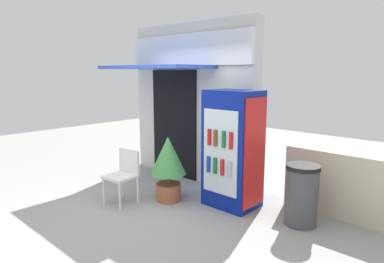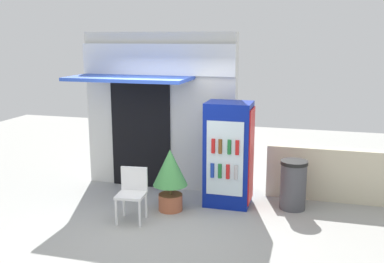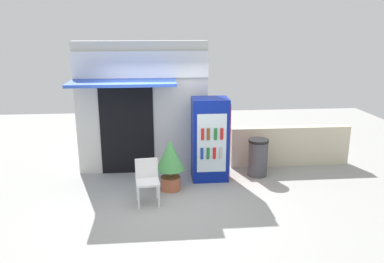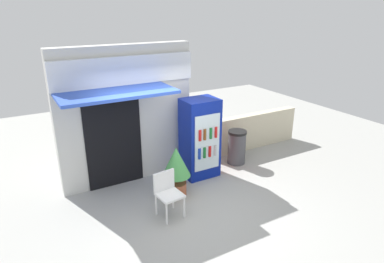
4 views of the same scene
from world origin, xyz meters
name	(u,v)px [view 4 (image 4 of 4)]	position (x,y,z in m)	size (l,w,h in m)	color
ground	(185,209)	(0.00, 0.00, 0.00)	(16.00, 16.00, 0.00)	#A3A39E
storefront_building	(125,113)	(-0.48, 1.68, 1.54)	(2.91, 1.26, 2.94)	silver
drink_cooler	(200,138)	(0.99, 1.09, 0.89)	(0.78, 0.66, 1.79)	navy
plastic_chair	(167,191)	(-0.34, 0.02, 0.49)	(0.47, 0.47, 0.84)	white
potted_plant_near_shop	(176,167)	(0.12, 0.55, 0.63)	(0.57, 0.57, 1.05)	#AD5B3D
trash_bin	(237,147)	(2.08, 1.17, 0.42)	(0.45, 0.45, 0.84)	#47474C
stone_boundary_wall	(251,131)	(3.01, 1.76, 0.47)	(2.86, 0.24, 0.95)	beige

